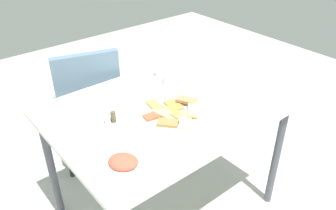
{
  "coord_description": "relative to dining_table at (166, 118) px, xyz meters",
  "views": [
    {
      "loc": [
        -0.96,
        -1.19,
        1.67
      ],
      "look_at": [
        -0.01,
        -0.04,
        0.76
      ],
      "focal_mm": 36.74,
      "sensor_mm": 36.0,
      "label": 1
    }
  ],
  "objects": [
    {
      "name": "pide_platter",
      "position": [
        -0.03,
        -0.09,
        0.09
      ],
      "size": [
        0.33,
        0.33,
        0.04
      ],
      "color": "white",
      "rests_on": "dining_table"
    },
    {
      "name": "condiment_caddy",
      "position": [
        -0.31,
        0.03,
        0.1
      ],
      "size": [
        0.1,
        0.1,
        0.07
      ],
      "color": "#B2B2B7",
      "rests_on": "dining_table"
    },
    {
      "name": "salad_plate_greens",
      "position": [
        -0.42,
        -0.25,
        0.09
      ],
      "size": [
        0.21,
        0.21,
        0.04
      ],
      "color": "white",
      "rests_on": "dining_table"
    },
    {
      "name": "soda_can",
      "position": [
        0.17,
        0.17,
        0.14
      ],
      "size": [
        0.09,
        0.09,
        0.12
      ],
      "primitive_type": "cylinder",
      "rotation": [
        0.0,
        0.0,
        5.51
      ],
      "color": "silver",
      "rests_on": "dining_table"
    },
    {
      "name": "fork",
      "position": [
        0.34,
        -0.23,
        0.08
      ],
      "size": [
        0.17,
        0.05,
        0.0
      ],
      "primitive_type": "cube",
      "rotation": [
        0.0,
        0.0,
        0.18
      ],
      "color": "silver",
      "rests_on": "paper_napkin"
    },
    {
      "name": "ground_plane",
      "position": [
        0.0,
        0.0,
        -0.66
      ],
      "size": [
        6.0,
        6.0,
        0.0
      ],
      "primitive_type": "plane",
      "color": "#AEAFA9"
    },
    {
      "name": "dining_chair",
      "position": [
        -0.13,
        0.67,
        -0.17
      ],
      "size": [
        0.52,
        0.52,
        0.88
      ],
      "color": "slate",
      "rests_on": "ground_plane"
    },
    {
      "name": "drinking_glass",
      "position": [
        0.2,
        0.28,
        0.13
      ],
      "size": [
        0.07,
        0.07,
        0.1
      ],
      "primitive_type": "cylinder",
      "color": "silver",
      "rests_on": "dining_table"
    },
    {
      "name": "spoon",
      "position": [
        0.34,
        -0.19,
        0.08
      ],
      "size": [
        0.17,
        0.06,
        0.0
      ],
      "primitive_type": "cube",
      "rotation": [
        0.0,
        0.0,
        0.27
      ],
      "color": "silver",
      "rests_on": "paper_napkin"
    },
    {
      "name": "dining_table",
      "position": [
        0.0,
        0.0,
        0.0
      ],
      "size": [
        1.18,
        0.88,
        0.73
      ],
      "color": "white",
      "rests_on": "ground_plane"
    },
    {
      "name": "paper_napkin",
      "position": [
        0.34,
        -0.21,
        0.08
      ],
      "size": [
        0.13,
        0.13,
        0.0
      ],
      "primitive_type": "cube",
      "rotation": [
        0.0,
        0.0,
        0.09
      ],
      "color": "white",
      "rests_on": "dining_table"
    }
  ]
}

